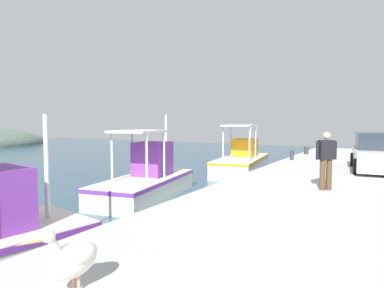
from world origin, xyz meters
name	(u,v)px	position (x,y,z in m)	size (l,w,h in m)	color
fishing_boat_third	(147,179)	(0.07, 2.92, 0.66)	(5.35, 2.86, 3.09)	silver
fishing_boat_fourth	(242,161)	(7.41, 2.08, 0.65)	(6.07, 2.86, 2.70)	white
pelican	(72,258)	(-6.94, -1.55, 1.20)	(0.97, 0.44, 0.82)	tan
fisherman_standing	(326,158)	(0.70, -3.19, 1.74)	(0.46, 0.52, 1.70)	#4C3823
parked_car	(378,153)	(5.84, -4.42, 1.52)	(4.27, 2.23, 1.57)	black
mooring_bollard_second	(292,155)	(8.06, -0.45, 1.05)	(0.20, 0.20, 0.49)	#333338
mooring_bollard_third	(306,150)	(11.75, -0.45, 1.02)	(0.28, 0.28, 0.44)	#333338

